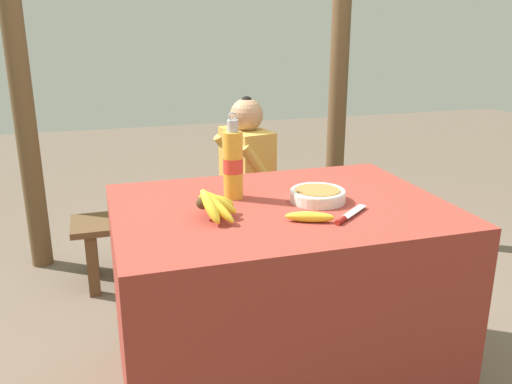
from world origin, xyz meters
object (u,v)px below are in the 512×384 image
at_px(banana_bunch_ripe, 212,202).
at_px(seated_vendor, 240,175).
at_px(support_post_far, 339,72).
at_px(wooden_bench, 209,220).
at_px(knife, 347,216).
at_px(banana_bunch_green, 140,208).
at_px(serving_bowl, 318,194).
at_px(support_post_near, 20,81).
at_px(loose_banana_front, 310,217).
at_px(water_bottle, 233,164).

bearing_deg(banana_bunch_ripe, seated_vendor, 70.44).
distance_m(seated_vendor, support_post_far, 1.06).
xyz_separation_m(wooden_bench, support_post_far, (0.98, 0.39, 0.80)).
height_order(banana_bunch_ripe, support_post_far, support_post_far).
xyz_separation_m(knife, banana_bunch_green, (-0.60, 1.37, -0.36)).
relative_size(banana_bunch_ripe, seated_vendor, 0.23).
xyz_separation_m(serving_bowl, support_post_near, (-1.17, 1.55, 0.30)).
distance_m(banana_bunch_ripe, wooden_bench, 1.35).
relative_size(seated_vendor, support_post_near, 0.47).
xyz_separation_m(knife, seated_vendor, (-0.02, 1.32, -0.21)).
height_order(serving_bowl, loose_banana_front, serving_bowl).
height_order(serving_bowl, support_post_near, support_post_near).
relative_size(serving_bowl, water_bottle, 0.64).
height_order(banana_bunch_ripe, banana_bunch_green, banana_bunch_ripe).
bearing_deg(loose_banana_front, wooden_bench, 92.86).
relative_size(seated_vendor, banana_bunch_green, 4.37).
height_order(banana_bunch_ripe, knife, banana_bunch_ripe).
xyz_separation_m(serving_bowl, loose_banana_front, (-0.11, -0.20, -0.01)).
bearing_deg(wooden_bench, seated_vendor, -12.91).
height_order(loose_banana_front, support_post_near, support_post_near).
relative_size(water_bottle, banana_bunch_green, 1.39).
xyz_separation_m(knife, support_post_far, (0.78, 1.76, 0.32)).
bearing_deg(banana_bunch_ripe, loose_banana_front, -23.32).
bearing_deg(banana_bunch_green, loose_banana_front, -71.01).
xyz_separation_m(banana_bunch_green, support_post_near, (-0.58, 0.39, 0.69)).
xyz_separation_m(water_bottle, seated_vendor, (0.29, 0.98, -0.33)).
height_order(seated_vendor, banana_bunch_green, seated_vendor).
distance_m(loose_banana_front, support_post_near, 2.06).
bearing_deg(loose_banana_front, banana_bunch_green, 108.99).
bearing_deg(knife, serving_bowl, 55.91).
bearing_deg(seated_vendor, serving_bowl, 78.02).
bearing_deg(wooden_bench, banana_bunch_green, 179.78).
bearing_deg(serving_bowl, loose_banana_front, -119.90).
distance_m(knife, wooden_bench, 1.46).
bearing_deg(support_post_far, seated_vendor, -151.52).
relative_size(banana_bunch_ripe, support_post_near, 0.11).
relative_size(support_post_near, support_post_far, 1.00).
relative_size(serving_bowl, support_post_far, 0.09).
bearing_deg(banana_bunch_green, banana_bunch_ripe, -82.57).
height_order(banana_bunch_ripe, loose_banana_front, banana_bunch_ripe).
height_order(water_bottle, seated_vendor, water_bottle).
height_order(knife, support_post_far, support_post_far).
height_order(loose_banana_front, banana_bunch_green, loose_banana_front).
bearing_deg(knife, loose_banana_front, 135.75).
distance_m(banana_bunch_green, support_post_far, 1.59).
height_order(water_bottle, support_post_near, support_post_near).
bearing_deg(knife, banana_bunch_green, 74.23).
relative_size(wooden_bench, support_post_far, 0.69).
xyz_separation_m(loose_banana_front, seated_vendor, (0.11, 1.31, -0.22)).
bearing_deg(banana_bunch_green, wooden_bench, -0.22).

